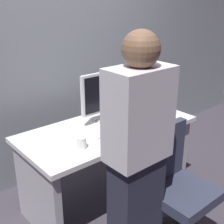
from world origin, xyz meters
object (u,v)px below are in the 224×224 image
Objects in this scene: monitor at (107,93)px; keyboard at (113,129)px; mouse at (139,120)px; book_stack at (133,104)px; desk at (108,149)px; cell_phone at (164,116)px; cup_near_keyboard at (82,143)px; office_chair at (176,193)px; person_at_desk at (137,159)px.

keyboard is at bearing -116.49° from monitor.
book_stack reaches higher than mouse.
desk is 0.60m from cell_phone.
book_stack is at bearing 20.28° from cup_near_keyboard.
book_stack is (0.82, 0.30, 0.03)m from cup_near_keyboard.
monitor is at bearing 31.20° from cup_near_keyboard.
person_at_desk is (-0.37, 0.05, 0.41)m from office_chair.
office_chair is 10.54× the size of cup_near_keyboard.
desk is 0.25m from keyboard.
desk is 0.37m from mouse.
keyboard is at bearing -154.25° from book_stack.
desk is 3.60× the size of keyboard.
book_stack reaches higher than cell_phone.
person_at_desk is at bearing -135.63° from mouse.
book_stack is at bearing 47.40° from person_at_desk.
cup_near_keyboard reaches higher than cell_phone.
cell_phone is at bearing -9.44° from keyboard.
desk is 0.94× the size of person_at_desk.
keyboard is 1.93× the size of book_stack.
cell_phone is at bearing 31.03° from person_at_desk.
person_at_desk reaches higher than cup_near_keyboard.
cup_near_keyboard is at bearing -159.72° from book_stack.
monitor is (0.42, 0.81, 0.15)m from person_at_desk.
cup_near_keyboard is (-0.40, -0.18, 0.26)m from desk.
person_at_desk is at bearing 173.01° from office_chair.
cup_near_keyboard reaches higher than desk.
mouse is at bearing 44.37° from person_at_desk.
office_chair is at bearing -92.88° from monitor.
book_stack is at bearing 24.74° from keyboard.
keyboard is 2.99× the size of cell_phone.
person_at_desk is 3.81× the size of keyboard.
office_chair is 0.56m from person_at_desk.
mouse is 0.27m from cell_phone.
office_chair is 2.19× the size of keyboard.
mouse is 0.69× the size of cell_phone.
mouse reaches higher than cell_phone.
cup_near_keyboard is at bearing 98.16° from person_at_desk.
book_stack is 0.32m from cell_phone.
office_chair is 0.81m from cell_phone.
monitor is at bearing 54.39° from desk.
monitor is at bearing 87.12° from office_chair.
mouse is at bearing -19.89° from desk.
person_at_desk is 7.37× the size of book_stack.
monitor is 3.75× the size of cell_phone.
desk is at bearing 23.88° from cup_near_keyboard.
book_stack is (0.75, 0.81, -0.03)m from person_at_desk.
cell_phone is (0.26, -0.07, -0.01)m from mouse.
cup_near_keyboard is 0.88m from book_stack.
monitor reaches higher than keyboard.
office_chair is 0.57× the size of person_at_desk.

